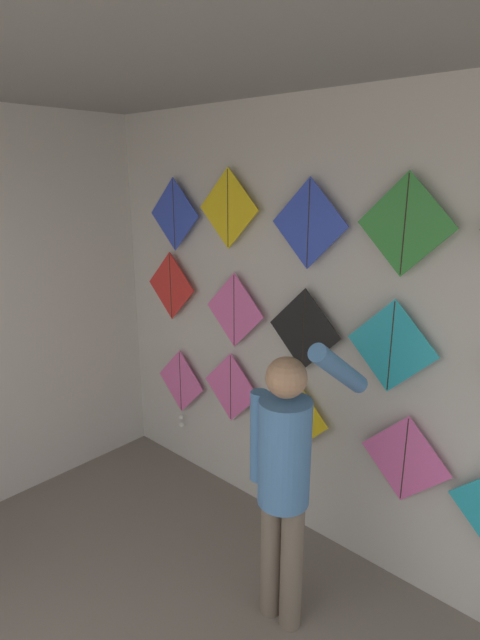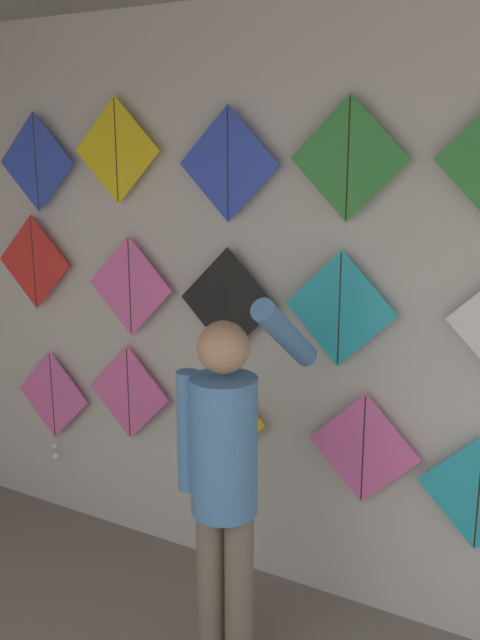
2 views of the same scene
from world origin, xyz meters
name	(u,v)px [view 1 (image 1 of 2)]	position (x,y,z in m)	size (l,w,h in m)	color
back_panel	(314,333)	(0.00, 3.53, 1.40)	(4.44, 0.06, 2.80)	beige
shopkeeper	(285,471)	(0.35, 2.80, 0.92)	(0.41, 0.57, 1.63)	#726656
kite_0	(181,384)	(-1.19, 3.43, 0.73)	(0.53, 0.04, 0.66)	pink
kite_1	(231,388)	(-0.64, 3.43, 0.87)	(0.53, 0.01, 0.53)	pink
kite_2	(294,415)	(-0.07, 3.43, 0.84)	(0.53, 0.01, 0.53)	yellow
kite_3	(405,459)	(0.69, 3.43, 0.84)	(0.53, 0.01, 0.53)	pink
kite_5	(171,286)	(-1.27, 3.43, 1.52)	(0.53, 0.01, 0.53)	red
kite_6	(234,311)	(-0.60, 3.43, 1.45)	(0.53, 0.01, 0.53)	pink
kite_7	(304,330)	(-0.02, 3.43, 1.44)	(0.53, 0.01, 0.53)	black
kite_8	(391,346)	(0.55, 3.43, 1.47)	(0.53, 0.01, 0.53)	#28B2C6
kite_10	(174,214)	(-1.20, 3.43, 2.07)	(0.53, 0.01, 0.53)	blue
kite_11	(228,209)	(-0.65, 3.43, 2.14)	(0.53, 0.01, 0.53)	yellow
kite_12	(309,224)	(-0.01, 3.43, 2.08)	(0.53, 0.01, 0.53)	blue
kite_13	(405,225)	(0.57, 3.43, 2.11)	(0.53, 0.01, 0.53)	#338C38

